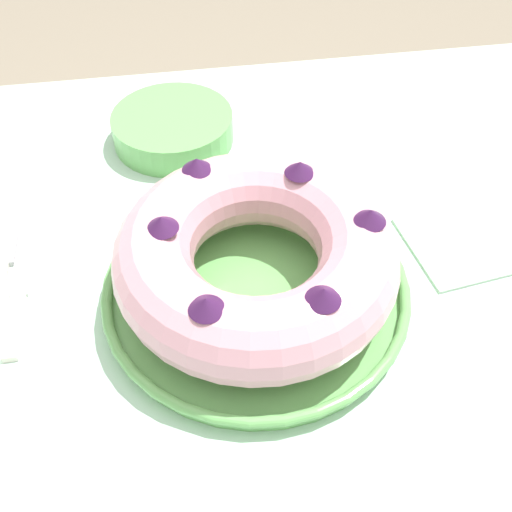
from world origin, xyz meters
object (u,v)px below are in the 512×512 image
at_px(side_bowl, 173,128).
at_px(bundt_cake, 256,256).
at_px(napkin, 480,239).
at_px(fork, 1,284).
at_px(cake_knife, 19,298).
at_px(serving_dish, 256,289).

bearing_deg(side_bowl, bundt_cake, -76.80).
bearing_deg(napkin, bundt_cake, -171.33).
xyz_separation_m(fork, side_bowl, (0.21, 0.25, 0.02)).
distance_m(fork, napkin, 0.57).
height_order(fork, side_bowl, side_bowl).
bearing_deg(fork, cake_knife, -53.49).
xyz_separation_m(serving_dish, napkin, (0.29, 0.04, -0.01)).
bearing_deg(fork, serving_dish, -17.68).
height_order(fork, napkin, fork).
height_order(serving_dish, side_bowl, side_bowl).
xyz_separation_m(cake_knife, side_bowl, (0.19, 0.27, 0.02)).
xyz_separation_m(bundt_cake, cake_knife, (-0.26, 0.04, -0.06)).
relative_size(fork, cake_knife, 1.06).
relative_size(serving_dish, napkin, 1.92).
relative_size(bundt_cake, fork, 1.48).
distance_m(serving_dish, side_bowl, 0.31).
bearing_deg(fork, napkin, -7.39).
bearing_deg(side_bowl, cake_knife, -125.48).
xyz_separation_m(serving_dish, side_bowl, (-0.07, 0.31, 0.01)).
relative_size(serving_dish, fork, 1.67).
bearing_deg(side_bowl, fork, -131.20).
bearing_deg(cake_knife, side_bowl, 48.80).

